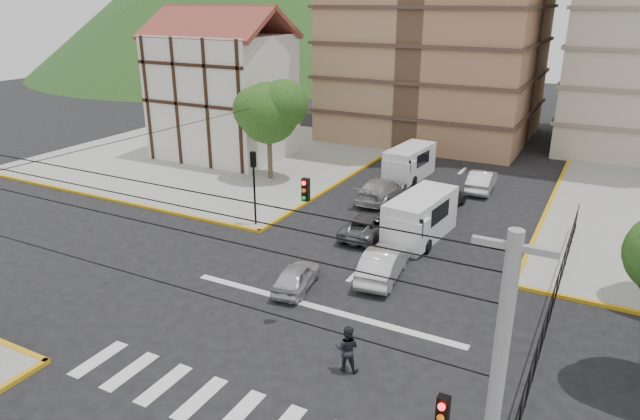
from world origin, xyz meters
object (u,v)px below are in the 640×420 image
Objects in this scene: car_silver_front_left at (296,276)px; van_right_lane at (419,219)px; traffic_light_nw at (254,176)px; van_left_lane at (408,164)px; pedestrian_crosswalk at (347,349)px; car_white_front_right at (383,263)px.

van_right_lane is at bearing -120.47° from car_silver_front_left.
traffic_light_nw is 1.23× the size of car_silver_front_left.
van_right_lane is 1.07× the size of van_left_lane.
van_right_lane reaches higher than pedestrian_crosswalk.
traffic_light_nw is 8.50m from car_silver_front_left.
traffic_light_nw reaches higher than car_white_front_right.
van_left_lane is at bearing 118.61° from van_right_lane.
traffic_light_nw is 14.84m from pedestrian_crosswalk.
pedestrian_crosswalk is (4.73, -4.54, 0.30)m from car_silver_front_left.
van_left_lane is at bearing 70.45° from traffic_light_nw.
van_left_lane reaches higher than pedestrian_crosswalk.
van_left_lane is 2.99× the size of pedestrian_crosswalk.
traffic_light_nw reaches higher than van_left_lane.
van_right_lane is at bearing -96.36° from car_white_front_right.
van_left_lane is 1.52× the size of car_silver_front_left.
car_white_front_right is (3.14, 2.89, 0.14)m from car_silver_front_left.
car_white_front_right is at bearing -146.76° from car_silver_front_left.
van_right_lane is at bearing -62.78° from van_left_lane.
car_white_front_right is (0.02, -5.21, -0.47)m from van_right_lane.
van_right_lane is 8.70m from car_silver_front_left.
van_right_lane reaches higher than car_silver_front_left.
van_right_lane is 1.27× the size of car_white_front_right.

